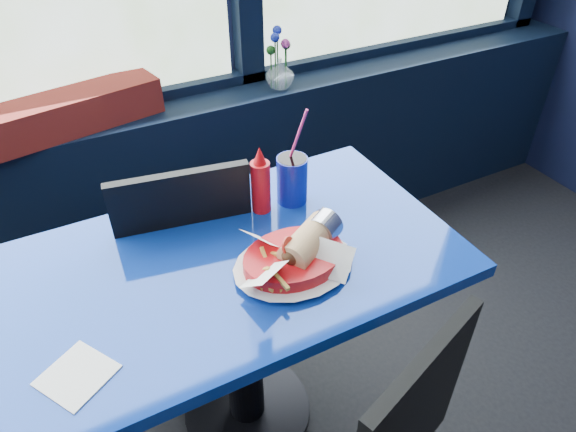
% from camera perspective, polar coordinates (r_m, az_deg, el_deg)
% --- Properties ---
extents(window_sill, '(5.00, 0.26, 0.80)m').
position_cam_1_polar(window_sill, '(2.24, -21.31, 0.03)').
color(window_sill, black).
rests_on(window_sill, ground).
extents(near_table, '(1.20, 0.70, 0.75)m').
position_cam_1_polar(near_table, '(1.51, -5.52, -9.66)').
color(near_table, black).
rests_on(near_table, ground).
extents(chair_near_back, '(0.48, 0.48, 0.92)m').
position_cam_1_polar(chair_near_back, '(1.74, -12.34, -4.48)').
color(chair_near_back, black).
rests_on(chair_near_back, ground).
extents(planter_box, '(0.66, 0.28, 0.13)m').
position_cam_1_polar(planter_box, '(1.98, -23.12, 10.54)').
color(planter_box, maroon).
rests_on(planter_box, window_sill).
extents(flower_vase, '(0.15, 0.15, 0.25)m').
position_cam_1_polar(flower_vase, '(2.15, -0.93, 15.92)').
color(flower_vase, silver).
rests_on(flower_vase, window_sill).
extents(food_basket, '(0.31, 0.30, 0.11)m').
position_cam_1_polar(food_basket, '(1.32, 0.86, -4.45)').
color(food_basket, '#B90C11').
rests_on(food_basket, near_table).
extents(ketchup_bottle, '(0.06, 0.06, 0.21)m').
position_cam_1_polar(ketchup_bottle, '(1.49, -3.06, 3.68)').
color(ketchup_bottle, '#B90C11').
rests_on(ketchup_bottle, near_table).
extents(soda_cup, '(0.09, 0.09, 0.31)m').
position_cam_1_polar(soda_cup, '(1.53, 0.45, 4.18)').
color(soda_cup, '#0D1990').
rests_on(soda_cup, near_table).
extents(napkin, '(0.18, 0.18, 0.00)m').
position_cam_1_polar(napkin, '(1.21, -22.39, -16.04)').
color(napkin, white).
rests_on(napkin, near_table).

